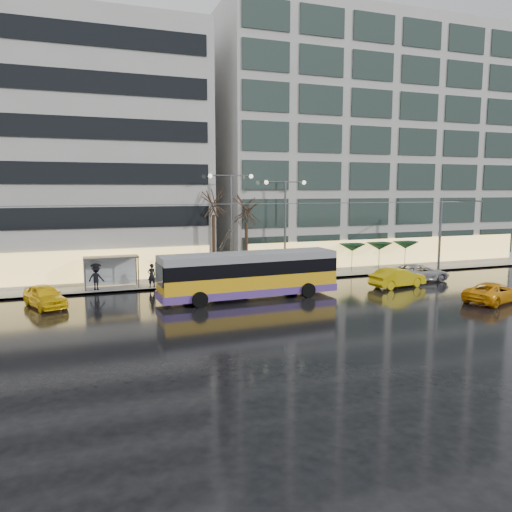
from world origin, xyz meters
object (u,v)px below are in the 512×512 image
street_lamp_near (231,212)px  taxi_a (45,296)px  trolleybus (249,276)px  bus_shelter (106,265)px

street_lamp_near → taxi_a: size_ratio=2.02×
street_lamp_near → taxi_a: bearing=-161.5°
trolleybus → taxi_a: bearing=171.2°
trolleybus → street_lamp_near: size_ratio=1.46×
bus_shelter → taxi_a: bus_shelter is taller
street_lamp_near → taxi_a: 16.32m
trolleybus → street_lamp_near: bearing=83.4°
bus_shelter → street_lamp_near: size_ratio=0.47×
trolleybus → bus_shelter: size_ratio=3.15×
trolleybus → taxi_a: (-13.85, 2.14, -0.88)m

